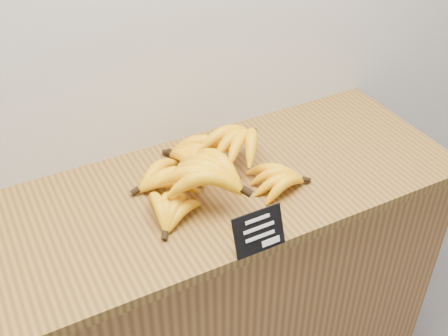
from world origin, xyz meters
TOP-DOWN VIEW (x-y plane):
  - counter at (0.15, 2.75)m, footprint 1.35×0.50m
  - counter_top at (0.15, 2.75)m, footprint 1.35×0.54m
  - chalkboard_sign at (0.13, 2.49)m, footprint 0.13×0.04m
  - banana_pile at (0.13, 2.75)m, footprint 0.49×0.40m

SIDE VIEW (x-z plane):
  - counter at x=0.15m, z-range 0.00..0.90m
  - counter_top at x=0.15m, z-range 0.90..0.93m
  - chalkboard_sign at x=0.13m, z-range 0.93..1.03m
  - banana_pile at x=0.13m, z-range 0.92..1.05m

